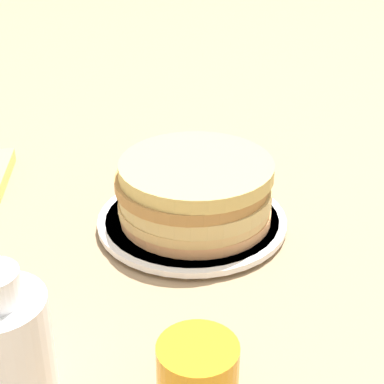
{
  "coord_description": "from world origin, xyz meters",
  "views": [
    {
      "loc": [
        -0.09,
        -0.66,
        0.41
      ],
      "look_at": [
        0.01,
        0.0,
        0.05
      ],
      "focal_mm": 60.0,
      "sensor_mm": 36.0,
      "label": 1
    }
  ],
  "objects_px": {
    "pancake_stack": "(195,190)",
    "juice_glass": "(198,379)",
    "plate": "(192,221)",
    "cream_jug": "(2,342)"
  },
  "relations": [
    {
      "from": "plate",
      "to": "cream_jug",
      "type": "distance_m",
      "value": 0.31
    },
    {
      "from": "plate",
      "to": "juice_glass",
      "type": "relative_size",
      "value": 3.36
    },
    {
      "from": "plate",
      "to": "pancake_stack",
      "type": "distance_m",
      "value": 0.04
    },
    {
      "from": "juice_glass",
      "to": "pancake_stack",
      "type": "bearing_deg",
      "value": 82.39
    },
    {
      "from": "plate",
      "to": "cream_jug",
      "type": "relative_size",
      "value": 1.87
    },
    {
      "from": "pancake_stack",
      "to": "juice_glass",
      "type": "height_order",
      "value": "pancake_stack"
    },
    {
      "from": "pancake_stack",
      "to": "plate",
      "type": "bearing_deg",
      "value": 173.17
    },
    {
      "from": "pancake_stack",
      "to": "juice_glass",
      "type": "xyz_separation_m",
      "value": [
        -0.04,
        -0.29,
        -0.02
      ]
    },
    {
      "from": "plate",
      "to": "juice_glass",
      "type": "xyz_separation_m",
      "value": [
        -0.03,
        -0.29,
        0.03
      ]
    },
    {
      "from": "pancake_stack",
      "to": "cream_jug",
      "type": "bearing_deg",
      "value": -128.71
    }
  ]
}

